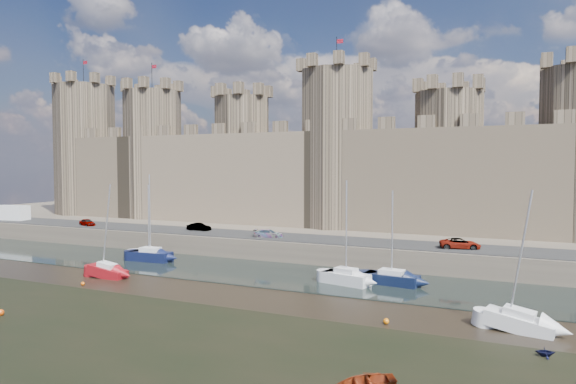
% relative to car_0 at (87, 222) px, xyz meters
% --- Properties ---
extents(ground, '(160.00, 160.00, 0.00)m').
position_rel_car_0_xyz_m(ground, '(31.95, -32.61, -3.05)').
color(ground, black).
rests_on(ground, ground).
extents(water_channel, '(160.00, 12.00, 0.08)m').
position_rel_car_0_xyz_m(water_channel, '(31.95, -8.61, -3.01)').
color(water_channel, black).
rests_on(water_channel, ground).
extents(quay, '(160.00, 60.00, 2.50)m').
position_rel_car_0_xyz_m(quay, '(31.95, 27.39, -1.80)').
color(quay, '#4C443A').
rests_on(quay, ground).
extents(road, '(160.00, 7.00, 0.10)m').
position_rel_car_0_xyz_m(road, '(31.95, 1.39, -0.50)').
color(road, black).
rests_on(road, quay).
extents(castle, '(108.50, 11.00, 29.00)m').
position_rel_car_0_xyz_m(castle, '(31.32, 15.39, 8.62)').
color(castle, '#42382B').
rests_on(castle, quay).
extents(car_0, '(3.51, 2.34, 1.11)m').
position_rel_car_0_xyz_m(car_0, '(0.00, 0.00, 0.00)').
color(car_0, gray).
rests_on(car_0, quay).
extents(car_1, '(3.41, 1.21, 1.12)m').
position_rel_car_0_xyz_m(car_1, '(18.60, 1.99, 0.01)').
color(car_1, gray).
rests_on(car_1, quay).
extents(car_2, '(3.90, 2.26, 1.06)m').
position_rel_car_0_xyz_m(car_2, '(30.29, 0.13, -0.02)').
color(car_2, gray).
rests_on(car_2, quay).
extents(car_3, '(4.68, 3.00, 1.20)m').
position_rel_car_0_xyz_m(car_3, '(53.19, 0.87, 0.05)').
color(car_3, gray).
rests_on(car_3, quay).
extents(van, '(5.84, 2.90, 2.45)m').
position_rel_car_0_xyz_m(van, '(-17.51, 0.89, 0.67)').
color(van, silver).
rests_on(van, quay).
extents(sailboat_0, '(5.09, 2.44, 9.19)m').
position_rel_car_0_xyz_m(sailboat_0, '(17.69, -7.42, -2.32)').
color(sailboat_0, white).
rests_on(sailboat_0, ground).
extents(sailboat_1, '(5.34, 2.36, 10.46)m').
position_rel_car_0_xyz_m(sailboat_1, '(18.56, -8.24, -2.24)').
color(sailboat_1, black).
rests_on(sailboat_1, ground).
extents(sailboat_2, '(4.97, 2.81, 10.10)m').
position_rel_car_0_xyz_m(sailboat_2, '(43.78, -10.06, -2.25)').
color(sailboat_2, silver).
rests_on(sailboat_2, ground).
extents(sailboat_3, '(5.40, 2.63, 9.11)m').
position_rel_car_0_xyz_m(sailboat_3, '(47.83, -8.25, -2.33)').
color(sailboat_3, black).
rests_on(sailboat_3, ground).
extents(sailboat_4, '(4.19, 1.70, 9.73)m').
position_rel_car_0_xyz_m(sailboat_4, '(20.25, -17.08, -2.33)').
color(sailboat_4, maroon).
rests_on(sailboat_4, ground).
extents(sailboat_5, '(4.87, 2.61, 9.98)m').
position_rel_car_0_xyz_m(sailboat_5, '(59.14, -18.34, -2.33)').
color(sailboat_5, silver).
rests_on(sailboat_5, ground).
extents(dinghy_4, '(3.81, 3.49, 0.64)m').
position_rel_car_0_xyz_m(dinghy_4, '(51.88, -31.76, -2.73)').
color(dinghy_4, maroon).
rests_on(dinghy_4, ground).
extents(dinghy_7, '(1.26, 1.14, 0.58)m').
position_rel_car_0_xyz_m(dinghy_7, '(60.58, -23.00, -2.76)').
color(dinghy_7, black).
rests_on(dinghy_7, ground).
extents(buoy_0, '(0.50, 0.50, 0.50)m').
position_rel_car_0_xyz_m(buoy_0, '(22.64, -30.82, -2.80)').
color(buoy_0, '#C03E08').
rests_on(buoy_0, ground).
extents(buoy_1, '(0.39, 0.39, 0.39)m').
position_rel_car_0_xyz_m(buoy_1, '(20.73, -20.84, -2.86)').
color(buoy_1, '#C84C08').
rests_on(buoy_1, ground).
extents(buoy_3, '(0.44, 0.44, 0.44)m').
position_rel_car_0_xyz_m(buoy_3, '(50.27, -20.61, -2.83)').
color(buoy_3, orange).
rests_on(buoy_3, ground).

